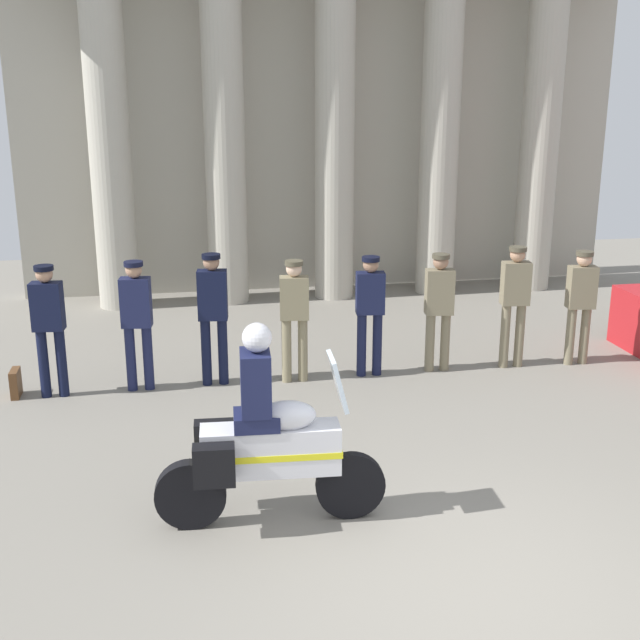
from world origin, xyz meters
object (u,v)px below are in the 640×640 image
(officer_in_row_6, at_px, (515,297))
(briefcase_on_ground, at_px, (16,383))
(officer_in_row_0, at_px, (49,320))
(officer_in_row_2, at_px, (213,309))
(motorcycle_with_rider, at_px, (263,442))
(officer_in_row_1, at_px, (137,315))
(officer_in_row_5, at_px, (439,303))
(officer_in_row_7, at_px, (581,298))
(officer_in_row_4, at_px, (370,306))
(officer_in_row_3, at_px, (294,311))

(officer_in_row_6, relative_size, briefcase_on_ground, 4.80)
(officer_in_row_0, relative_size, officer_in_row_6, 0.99)
(officer_in_row_2, xyz_separation_m, motorcycle_with_rider, (0.23, -3.69, -0.25))
(officer_in_row_6, bearing_deg, officer_in_row_0, 7.49)
(officer_in_row_6, bearing_deg, briefcase_on_ground, 6.80)
(officer_in_row_1, bearing_deg, officer_in_row_5, -172.52)
(officer_in_row_1, relative_size, officer_in_row_7, 1.05)
(officer_in_row_0, bearing_deg, officer_in_row_1, -170.28)
(officer_in_row_4, distance_m, officer_in_row_7, 3.03)
(officer_in_row_5, relative_size, motorcycle_with_rider, 0.79)
(officer_in_row_0, xyz_separation_m, officer_in_row_2, (2.05, 0.08, 0.03))
(officer_in_row_6, bearing_deg, officer_in_row_1, 7.02)
(officer_in_row_0, xyz_separation_m, officer_in_row_7, (7.19, -0.01, -0.05))
(officer_in_row_2, relative_size, briefcase_on_ground, 4.92)
(officer_in_row_0, distance_m, officer_in_row_3, 3.12)
(officer_in_row_7, bearing_deg, briefcase_on_ground, 6.48)
(officer_in_row_5, height_order, briefcase_on_ground, officer_in_row_5)
(officer_in_row_0, relative_size, officer_in_row_4, 1.03)
(officer_in_row_2, xyz_separation_m, officer_in_row_7, (5.13, -0.09, -0.08))
(officer_in_row_2, bearing_deg, officer_in_row_6, -173.41)
(officer_in_row_4, bearing_deg, officer_in_row_7, -174.07)
(officer_in_row_0, relative_size, briefcase_on_ground, 4.77)
(officer_in_row_4, bearing_deg, officer_in_row_0, 7.88)
(officer_in_row_6, relative_size, motorcycle_with_rider, 0.83)
(officer_in_row_4, bearing_deg, briefcase_on_ground, 6.85)
(officer_in_row_5, distance_m, motorcycle_with_rider, 4.66)
(officer_in_row_4, relative_size, officer_in_row_5, 1.00)
(officer_in_row_2, xyz_separation_m, officer_in_row_3, (1.06, -0.08, -0.06))
(officer_in_row_3, bearing_deg, officer_in_row_0, 7.19)
(officer_in_row_2, height_order, officer_in_row_5, officer_in_row_2)
(officer_in_row_6, bearing_deg, officer_in_row_5, 5.30)
(officer_in_row_1, xyz_separation_m, motorcycle_with_rider, (1.21, -3.66, -0.22))
(officer_in_row_7, distance_m, motorcycle_with_rider, 6.09)
(officer_in_row_1, relative_size, motorcycle_with_rider, 0.82)
(officer_in_row_0, distance_m, officer_in_row_4, 4.16)
(officer_in_row_7, bearing_deg, officer_in_row_3, 6.95)
(officer_in_row_4, xyz_separation_m, briefcase_on_ground, (-4.65, 0.02, -0.80))
(officer_in_row_2, relative_size, officer_in_row_3, 1.07)
(officer_in_row_0, height_order, motorcycle_with_rider, motorcycle_with_rider)
(officer_in_row_2, height_order, briefcase_on_ground, officer_in_row_2)
(officer_in_row_6, xyz_separation_m, briefcase_on_ground, (-6.71, 0.04, -0.84))
(officer_in_row_0, height_order, briefcase_on_ground, officer_in_row_0)
(officer_in_row_0, height_order, officer_in_row_7, officer_in_row_0)
(officer_in_row_2, bearing_deg, officer_in_row_1, 8.86)
(officer_in_row_2, distance_m, officer_in_row_7, 5.14)
(officer_in_row_1, distance_m, motorcycle_with_rider, 3.86)
(officer_in_row_4, height_order, officer_in_row_5, officer_in_row_4)
(officer_in_row_1, distance_m, officer_in_row_6, 5.14)
(officer_in_row_7, relative_size, motorcycle_with_rider, 0.78)
(motorcycle_with_rider, bearing_deg, officer_in_row_7, 39.75)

